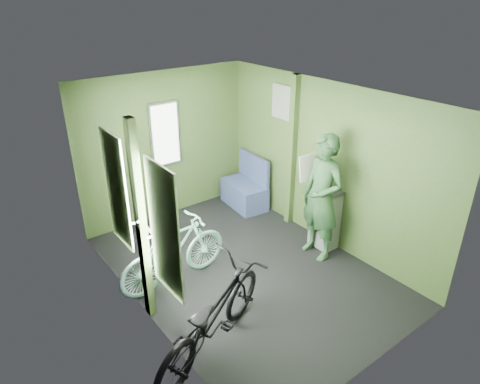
# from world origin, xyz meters

# --- Properties ---
(room) EXTENTS (4.00, 4.02, 2.31)m
(room) POSITION_xyz_m (-0.04, 0.04, 1.44)
(room) COLOR black
(room) RESTS_ON ground
(bicycle_black) EXTENTS (1.92, 1.35, 1.00)m
(bicycle_black) POSITION_xyz_m (-1.12, -0.91, 0.00)
(bicycle_black) COLOR black
(bicycle_black) RESTS_ON ground
(bicycle_mint) EXTENTS (1.51, 0.52, 0.91)m
(bicycle_mint) POSITION_xyz_m (-0.85, 0.31, 0.00)
(bicycle_mint) COLOR #81C2AF
(bicycle_mint) RESTS_ON ground
(passenger) EXTENTS (0.44, 0.67, 1.74)m
(passenger) POSITION_xyz_m (1.03, -0.32, 0.87)
(passenger) COLOR #2A4E2D
(passenger) RESTS_ON ground
(waste_box) EXTENTS (0.26, 0.36, 0.88)m
(waste_box) POSITION_xyz_m (1.26, -0.22, 0.44)
(waste_box) COLOR gray
(waste_box) RESTS_ON ground
(bench_seat) EXTENTS (0.54, 0.87, 0.87)m
(bench_seat) POSITION_xyz_m (1.14, 1.45, 0.26)
(bench_seat) COLOR navy
(bench_seat) RESTS_ON ground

